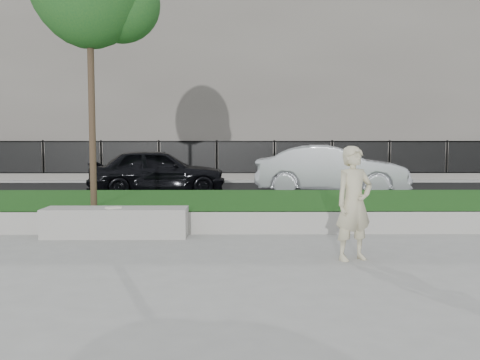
{
  "coord_description": "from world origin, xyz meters",
  "views": [
    {
      "loc": [
        0.13,
        -8.36,
        1.71
      ],
      "look_at": [
        0.2,
        1.2,
        0.95
      ],
      "focal_mm": 40.0,
      "sensor_mm": 36.0,
      "label": 1
    }
  ],
  "objects_px": {
    "man": "(354,203)",
    "car_dark": "(157,171)",
    "book": "(113,208)",
    "car_silver": "(331,170)",
    "stone_bench": "(116,222)"
  },
  "relations": [
    {
      "from": "book",
      "to": "car_dark",
      "type": "xyz_separation_m",
      "value": [
        -0.24,
        6.79,
        0.21
      ]
    },
    {
      "from": "book",
      "to": "car_silver",
      "type": "xyz_separation_m",
      "value": [
        4.92,
        6.62,
        0.25
      ]
    },
    {
      "from": "stone_bench",
      "to": "man",
      "type": "bearing_deg",
      "value": -25.62
    },
    {
      "from": "stone_bench",
      "to": "car_dark",
      "type": "bearing_deg",
      "value": 92.22
    },
    {
      "from": "man",
      "to": "stone_bench",
      "type": "bearing_deg",
      "value": 130.65
    },
    {
      "from": "car_silver",
      "to": "stone_bench",
      "type": "bearing_deg",
      "value": 151.32
    },
    {
      "from": "man",
      "to": "book",
      "type": "relative_size",
      "value": 6.78
    },
    {
      "from": "car_dark",
      "to": "car_silver",
      "type": "height_order",
      "value": "car_silver"
    },
    {
      "from": "car_dark",
      "to": "stone_bench",
      "type": "bearing_deg",
      "value": 173.2
    },
    {
      "from": "book",
      "to": "car_silver",
      "type": "relative_size",
      "value": 0.05
    },
    {
      "from": "stone_bench",
      "to": "book",
      "type": "xyz_separation_m",
      "value": [
        -0.03,
        -0.07,
        0.27
      ]
    },
    {
      "from": "man",
      "to": "car_dark",
      "type": "bearing_deg",
      "value": 91.36
    },
    {
      "from": "book",
      "to": "car_silver",
      "type": "distance_m",
      "value": 8.26
    },
    {
      "from": "stone_bench",
      "to": "car_dark",
      "type": "relative_size",
      "value": 0.61
    },
    {
      "from": "stone_bench",
      "to": "man",
      "type": "distance_m",
      "value": 4.16
    }
  ]
}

